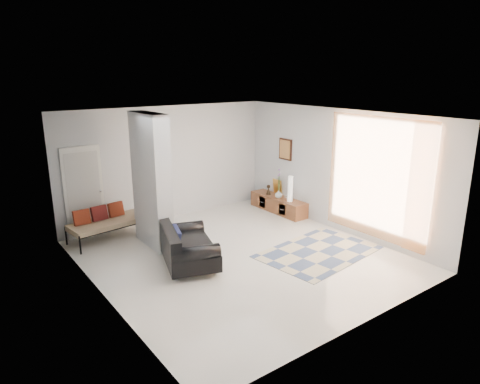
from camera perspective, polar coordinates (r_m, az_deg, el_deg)
floor at (r=8.70m, az=-0.01°, el=-8.54°), size 6.00×6.00×0.00m
ceiling at (r=7.97m, az=-0.01°, el=10.14°), size 6.00×6.00×0.00m
wall_back at (r=10.72m, az=-9.60°, el=3.79°), size 6.00×0.00×6.00m
wall_front at (r=6.19m, az=16.81°, el=-5.54°), size 6.00×0.00×6.00m
wall_left at (r=7.02m, az=-18.40°, el=-3.16°), size 0.00×6.00×6.00m
wall_right at (r=10.06m, az=12.71°, el=2.84°), size 0.00×6.00×6.00m
partition_column at (r=9.02m, az=-11.75°, el=1.44°), size 0.35×1.20×2.80m
hallway_door at (r=10.03m, az=-20.12°, el=-0.02°), size 0.85×0.06×2.04m
curtain at (r=9.29m, az=17.73°, el=1.75°), size 0.00×2.55×2.55m
wall_art at (r=11.15m, az=6.08°, el=5.69°), size 0.04×0.45×0.55m
media_console at (r=11.36m, az=5.12°, el=-1.60°), size 0.45×1.79×0.80m
loveseat at (r=8.28m, az=-7.30°, el=-7.28°), size 1.34×1.76×0.76m
daybed at (r=9.84m, az=-17.21°, el=-3.72°), size 1.80×0.94×0.77m
area_rug at (r=9.03m, az=10.40°, el=-7.84°), size 2.59×1.89×0.01m
cylinder_lamp at (r=10.87m, az=6.73°, el=0.42°), size 0.12×0.12×0.65m
bronze_figurine at (r=11.49m, az=3.82°, el=0.32°), size 0.15×0.15×0.26m
vase at (r=11.20m, az=5.17°, el=-0.27°), size 0.21×0.21×0.21m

